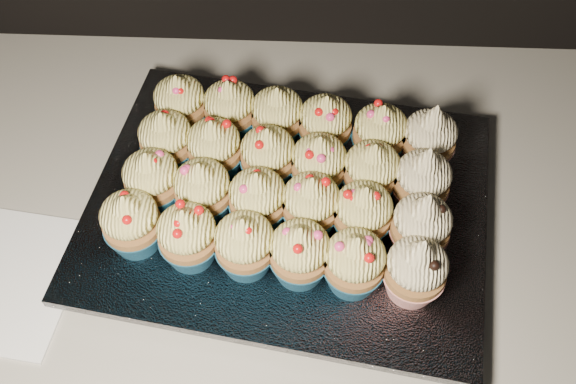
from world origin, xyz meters
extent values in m
cube|color=black|center=(0.00, 1.70, 0.43)|extent=(2.40, 0.60, 0.86)
cube|color=beige|center=(0.00, 1.70, 0.88)|extent=(2.44, 0.64, 0.04)
cube|color=black|center=(0.14, 1.69, 0.91)|extent=(0.45, 0.37, 0.02)
cube|color=silver|center=(0.14, 1.69, 0.93)|extent=(0.49, 0.41, 0.01)
cone|color=#195679|center=(-0.02, 1.63, 0.95)|extent=(0.06, 0.06, 0.03)
ellipsoid|color=#FFED80|center=(-0.02, 1.63, 0.99)|extent=(0.06, 0.06, 0.04)
cone|color=#FFED80|center=(-0.02, 1.63, 1.01)|extent=(0.03, 0.03, 0.02)
cone|color=#195679|center=(0.04, 1.62, 0.95)|extent=(0.06, 0.06, 0.03)
ellipsoid|color=#FFED80|center=(0.04, 1.62, 0.99)|extent=(0.06, 0.06, 0.04)
cone|color=#FFED80|center=(0.04, 1.62, 1.01)|extent=(0.03, 0.03, 0.02)
cone|color=#195679|center=(0.10, 1.61, 0.95)|extent=(0.06, 0.06, 0.03)
ellipsoid|color=#FFED80|center=(0.10, 1.61, 0.99)|extent=(0.06, 0.06, 0.04)
cone|color=#FFED80|center=(0.10, 1.61, 1.01)|extent=(0.03, 0.03, 0.02)
cone|color=#195679|center=(0.15, 1.60, 0.95)|extent=(0.06, 0.06, 0.03)
ellipsoid|color=#FFED80|center=(0.15, 1.60, 0.99)|extent=(0.06, 0.06, 0.04)
cone|color=#FFED80|center=(0.15, 1.60, 1.01)|extent=(0.03, 0.03, 0.02)
cone|color=#195679|center=(0.21, 1.60, 0.95)|extent=(0.06, 0.06, 0.03)
ellipsoid|color=#FFED80|center=(0.21, 1.60, 0.99)|extent=(0.06, 0.06, 0.04)
cone|color=#FFED80|center=(0.21, 1.60, 1.01)|extent=(0.03, 0.03, 0.02)
cone|color=red|center=(0.27, 1.59, 0.95)|extent=(0.06, 0.06, 0.03)
ellipsoid|color=#FFEBB3|center=(0.27, 1.59, 0.99)|extent=(0.06, 0.06, 0.04)
cone|color=#FFEBB3|center=(0.27, 1.59, 1.02)|extent=(0.03, 0.03, 0.03)
cone|color=#195679|center=(-0.01, 1.69, 0.95)|extent=(0.06, 0.06, 0.03)
ellipsoid|color=#FFED80|center=(-0.01, 1.69, 0.99)|extent=(0.06, 0.06, 0.04)
cone|color=#FFED80|center=(-0.01, 1.69, 1.01)|extent=(0.03, 0.03, 0.02)
cone|color=#195679|center=(0.04, 1.68, 0.95)|extent=(0.06, 0.06, 0.03)
ellipsoid|color=#FFED80|center=(0.04, 1.68, 0.99)|extent=(0.06, 0.06, 0.04)
cone|color=#FFED80|center=(0.04, 1.68, 1.01)|extent=(0.03, 0.03, 0.02)
cone|color=#195679|center=(0.10, 1.67, 0.95)|extent=(0.06, 0.06, 0.03)
ellipsoid|color=#FFED80|center=(0.10, 1.67, 0.99)|extent=(0.06, 0.06, 0.04)
cone|color=#FFED80|center=(0.10, 1.67, 1.01)|extent=(0.03, 0.03, 0.02)
cone|color=#195679|center=(0.16, 1.66, 0.95)|extent=(0.06, 0.06, 0.03)
ellipsoid|color=#FFED80|center=(0.16, 1.66, 0.99)|extent=(0.06, 0.06, 0.04)
cone|color=#FFED80|center=(0.16, 1.66, 1.01)|extent=(0.03, 0.03, 0.02)
cone|color=#195679|center=(0.21, 1.65, 0.95)|extent=(0.06, 0.06, 0.03)
ellipsoid|color=#FFED80|center=(0.21, 1.65, 0.99)|extent=(0.06, 0.06, 0.04)
cone|color=#FFED80|center=(0.21, 1.65, 1.01)|extent=(0.03, 0.03, 0.02)
cone|color=red|center=(0.27, 1.64, 0.95)|extent=(0.06, 0.06, 0.03)
ellipsoid|color=#FFEBB3|center=(0.27, 1.64, 0.99)|extent=(0.06, 0.06, 0.04)
cone|color=#FFEBB3|center=(0.27, 1.64, 1.02)|extent=(0.03, 0.03, 0.03)
cone|color=#195679|center=(0.00, 1.75, 0.95)|extent=(0.06, 0.06, 0.03)
ellipsoid|color=#FFED80|center=(0.00, 1.75, 0.99)|extent=(0.06, 0.06, 0.04)
cone|color=#FFED80|center=(0.00, 1.75, 1.01)|extent=(0.03, 0.03, 0.02)
cone|color=#195679|center=(0.05, 1.74, 0.95)|extent=(0.06, 0.06, 0.03)
ellipsoid|color=#FFED80|center=(0.05, 1.74, 0.99)|extent=(0.06, 0.06, 0.04)
cone|color=#FFED80|center=(0.05, 1.74, 1.01)|extent=(0.03, 0.03, 0.02)
cone|color=#195679|center=(0.11, 1.73, 0.95)|extent=(0.06, 0.06, 0.03)
ellipsoid|color=#FFED80|center=(0.11, 1.73, 0.99)|extent=(0.06, 0.06, 0.04)
cone|color=#FFED80|center=(0.11, 1.73, 1.01)|extent=(0.03, 0.03, 0.02)
cone|color=#195679|center=(0.17, 1.72, 0.95)|extent=(0.06, 0.06, 0.03)
ellipsoid|color=#FFED80|center=(0.17, 1.72, 0.99)|extent=(0.06, 0.06, 0.04)
cone|color=#FFED80|center=(0.17, 1.72, 1.01)|extent=(0.03, 0.03, 0.02)
cone|color=#195679|center=(0.23, 1.71, 0.95)|extent=(0.06, 0.06, 0.03)
ellipsoid|color=#FFED80|center=(0.23, 1.71, 0.99)|extent=(0.06, 0.06, 0.04)
cone|color=#FFED80|center=(0.23, 1.71, 1.01)|extent=(0.03, 0.03, 0.02)
cone|color=red|center=(0.28, 1.70, 0.95)|extent=(0.06, 0.06, 0.03)
ellipsoid|color=#FFEBB3|center=(0.28, 1.70, 0.99)|extent=(0.06, 0.06, 0.04)
cone|color=#FFEBB3|center=(0.28, 1.70, 1.02)|extent=(0.03, 0.03, 0.03)
cone|color=#195679|center=(0.00, 1.80, 0.95)|extent=(0.06, 0.06, 0.03)
ellipsoid|color=#FFED80|center=(0.00, 1.80, 0.99)|extent=(0.06, 0.06, 0.04)
cone|color=#FFED80|center=(0.00, 1.80, 1.01)|extent=(0.03, 0.03, 0.02)
cone|color=#195679|center=(0.06, 1.80, 0.95)|extent=(0.06, 0.06, 0.03)
ellipsoid|color=#FFED80|center=(0.06, 1.80, 0.99)|extent=(0.06, 0.06, 0.04)
cone|color=#FFED80|center=(0.06, 1.80, 1.01)|extent=(0.03, 0.03, 0.02)
cone|color=#195679|center=(0.12, 1.79, 0.95)|extent=(0.06, 0.06, 0.03)
ellipsoid|color=#FFED80|center=(0.12, 1.79, 0.99)|extent=(0.06, 0.06, 0.04)
cone|color=#FFED80|center=(0.12, 1.79, 1.01)|extent=(0.03, 0.03, 0.02)
cone|color=#195679|center=(0.18, 1.78, 0.95)|extent=(0.06, 0.06, 0.03)
ellipsoid|color=#FFED80|center=(0.18, 1.78, 0.99)|extent=(0.06, 0.06, 0.04)
cone|color=#FFED80|center=(0.18, 1.78, 1.01)|extent=(0.03, 0.03, 0.02)
cone|color=#195679|center=(0.24, 1.77, 0.95)|extent=(0.06, 0.06, 0.03)
ellipsoid|color=#FFED80|center=(0.24, 1.77, 0.99)|extent=(0.06, 0.06, 0.04)
cone|color=#FFED80|center=(0.24, 1.77, 1.01)|extent=(0.03, 0.03, 0.02)
cone|color=red|center=(0.29, 1.76, 0.95)|extent=(0.06, 0.06, 0.03)
ellipsoid|color=#FFEBB3|center=(0.29, 1.76, 0.99)|extent=(0.06, 0.06, 0.04)
cone|color=#FFEBB3|center=(0.29, 1.76, 1.02)|extent=(0.03, 0.03, 0.03)
camera|label=1|loc=(0.15, 1.28, 1.53)|focal=40.00mm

